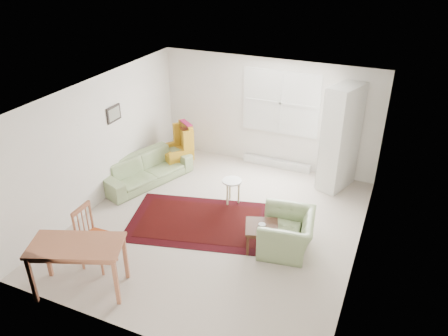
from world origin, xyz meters
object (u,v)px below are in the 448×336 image
at_px(cabinet, 341,138).
at_px(desk, 80,267).
at_px(sofa, 145,165).
at_px(coffee_table, 261,236).
at_px(wingback_chair, 176,146).
at_px(armchair, 287,229).
at_px(stool, 232,191).
at_px(desk_chair, 96,238).

xyz_separation_m(cabinet, desk, (-2.90, -4.70, -0.69)).
xyz_separation_m(sofa, coffee_table, (3.06, -1.18, -0.19)).
bearing_deg(cabinet, wingback_chair, -151.27).
xyz_separation_m(armchair, cabinet, (0.36, 2.52, 0.72)).
height_order(stool, desk, desk).
distance_m(armchair, desk, 3.35).
xyz_separation_m(sofa, desk, (0.92, -3.22, 0.01)).
relative_size(wingback_chair, cabinet, 0.48).
height_order(wingback_chair, desk, wingback_chair).
height_order(wingback_chair, stool, wingback_chair).
bearing_deg(desk_chair, wingback_chair, 6.84).
bearing_deg(coffee_table, sofa, 158.90).
height_order(wingback_chair, cabinet, cabinet).
relative_size(sofa, stool, 3.95).
xyz_separation_m(cabinet, desk_chair, (-3.02, -4.14, -0.58)).
bearing_deg(desk_chair, sofa, 15.05).
bearing_deg(coffee_table, stool, 131.96).
relative_size(cabinet, desk_chair, 2.08).
bearing_deg(sofa, coffee_table, -91.10).
bearing_deg(desk, cabinet, 58.31).
xyz_separation_m(stool, desk_chair, (-1.25, -2.61, 0.27)).
relative_size(sofa, desk, 1.54).
height_order(stool, cabinet, cabinet).
height_order(armchair, coffee_table, armchair).
bearing_deg(sofa, armchair, -86.66).
relative_size(armchair, wingback_chair, 0.95).
distance_m(coffee_table, desk, 2.96).
xyz_separation_m(armchair, coffee_table, (-0.40, -0.15, -0.17)).
relative_size(wingback_chair, stool, 2.03).
xyz_separation_m(coffee_table, cabinet, (0.76, 2.66, 0.89)).
xyz_separation_m(wingback_chair, stool, (1.78, -0.93, -0.27)).
height_order(coffee_table, cabinet, cabinet).
relative_size(sofa, wingback_chair, 1.94).
distance_m(armchair, stool, 1.73).
relative_size(wingback_chair, coffee_table, 1.94).
height_order(sofa, desk, desk).
height_order(coffee_table, desk_chair, desk_chair).
relative_size(sofa, armchair, 2.04).
bearing_deg(cabinet, desk, -102.64).
bearing_deg(stool, sofa, 178.53).
bearing_deg(wingback_chair, sofa, -69.78).
bearing_deg(armchair, cabinet, 162.47).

